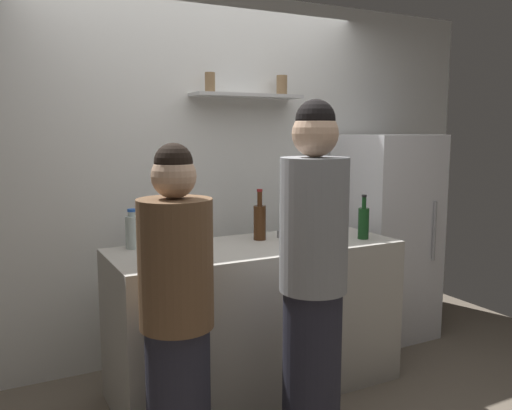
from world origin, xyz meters
TOP-DOWN VIEW (x-y plane):
  - back_wall_assembly at (0.00, 1.25)m, footprint 4.80×0.32m
  - refrigerator at (1.41, 0.85)m, footprint 0.65×0.67m
  - counter at (0.06, 0.50)m, footprint 1.79×0.69m
  - baking_pan at (0.46, 0.52)m, footprint 0.34×0.24m
  - utensil_holder at (-0.61, 0.39)m, footprint 0.09×0.09m
  - wine_bottle_amber_glass at (0.16, 0.64)m, footprint 0.08×0.08m
  - wine_bottle_green_glass at (0.77, 0.35)m, footprint 0.07×0.07m
  - wine_bottle_pale_glass at (0.35, 0.25)m, footprint 0.08×0.08m
  - water_bottle_plastic at (-0.64, 0.76)m, footprint 0.08×0.08m
  - person_grey_hoodie at (0.01, -0.20)m, footprint 0.34×0.34m
  - person_brown_jacket at (-0.67, -0.12)m, footprint 0.34×0.34m

SIDE VIEW (x-z plane):
  - counter at x=0.06m, z-range 0.00..0.93m
  - person_brown_jacket at x=-0.67m, z-range -0.02..1.57m
  - refrigerator at x=1.41m, z-range 0.00..1.60m
  - person_grey_hoodie at x=0.01m, z-range 0.00..1.78m
  - baking_pan at x=0.46m, z-range 0.93..0.98m
  - utensil_holder at x=-0.61m, z-range 0.88..1.10m
  - water_bottle_plastic at x=-0.64m, z-range 0.92..1.16m
  - wine_bottle_green_glass at x=0.77m, z-range 0.90..1.19m
  - wine_bottle_pale_glass at x=0.35m, z-range 0.89..1.22m
  - wine_bottle_amber_glass at x=0.16m, z-range 0.89..1.22m
  - back_wall_assembly at x=0.00m, z-range 0.00..2.60m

